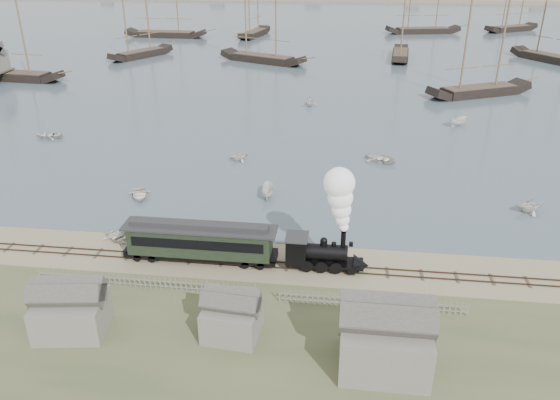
# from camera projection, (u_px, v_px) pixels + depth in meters

# --- Properties ---
(ground) EXTENTS (600.00, 600.00, 0.00)m
(ground) POSITION_uv_depth(u_px,v_px,m) (237.00, 251.00, 51.89)
(ground) COLOR tan
(ground) RESTS_ON ground
(harbor_water) EXTENTS (600.00, 336.00, 0.06)m
(harbor_water) POSITION_uv_depth(u_px,v_px,m) (325.00, 21.00, 204.36)
(harbor_water) COLOR #40505C
(harbor_water) RESTS_ON ground
(rail_track) EXTENTS (120.00, 1.80, 0.16)m
(rail_track) POSITION_uv_depth(u_px,v_px,m) (233.00, 262.00, 50.08)
(rail_track) COLOR #3D2C21
(rail_track) RESTS_ON ground
(picket_fence_west) EXTENTS (19.00, 0.10, 1.20)m
(picket_fence_west) POSITION_uv_depth(u_px,v_px,m) (146.00, 289.00, 46.33)
(picket_fence_west) COLOR slate
(picket_fence_west) RESTS_ON ground
(picket_fence_east) EXTENTS (15.00, 0.10, 1.20)m
(picket_fence_east) POSITION_uv_depth(u_px,v_px,m) (372.00, 309.00, 43.77)
(picket_fence_east) COLOR slate
(picket_fence_east) RESTS_ON ground
(shed_left) EXTENTS (5.00, 4.00, 4.10)m
(shed_left) POSITION_uv_depth(u_px,v_px,m) (75.00, 330.00, 41.34)
(shed_left) COLOR slate
(shed_left) RESTS_ON ground
(shed_mid) EXTENTS (4.00, 3.50, 3.60)m
(shed_mid) POSITION_uv_depth(u_px,v_px,m) (233.00, 335.00, 40.90)
(shed_mid) COLOR slate
(shed_mid) RESTS_ON ground
(shed_right) EXTENTS (6.00, 5.00, 5.10)m
(shed_right) POSITION_uv_depth(u_px,v_px,m) (382.00, 366.00, 37.88)
(shed_right) COLOR slate
(shed_right) RESTS_ON ground
(far_spit) EXTENTS (500.00, 20.00, 1.80)m
(far_spit) POSITION_uv_depth(u_px,v_px,m) (333.00, 0.00, 276.13)
(far_spit) COLOR tan
(far_spit) RESTS_ON ground
(locomotive) EXTENTS (7.46, 2.79, 9.30)m
(locomotive) POSITION_uv_depth(u_px,v_px,m) (335.00, 227.00, 47.23)
(locomotive) COLOR black
(locomotive) RESTS_ON ground
(passenger_coach) EXTENTS (14.02, 2.70, 3.40)m
(passenger_coach) POSITION_uv_depth(u_px,v_px,m) (200.00, 240.00, 49.50)
(passenger_coach) COLOR black
(passenger_coach) RESTS_ON ground
(beached_dinghy) EXTENTS (3.87, 4.10, 0.69)m
(beached_dinghy) POSITION_uv_depth(u_px,v_px,m) (119.00, 237.00, 53.74)
(beached_dinghy) COLOR silver
(beached_dinghy) RESTS_ON ground
(rowboat_0) EXTENTS (4.40, 3.83, 0.76)m
(rowboat_0) POSITION_uv_depth(u_px,v_px,m) (140.00, 195.00, 62.51)
(rowboat_0) COLOR silver
(rowboat_0) RESTS_ON harbor_water
(rowboat_1) EXTENTS (3.25, 3.38, 1.37)m
(rowboat_1) POSITION_uv_depth(u_px,v_px,m) (239.00, 156.00, 73.06)
(rowboat_1) COLOR silver
(rowboat_1) RESTS_ON harbor_water
(rowboat_2) EXTENTS (3.58, 1.49, 1.36)m
(rowboat_2) POSITION_uv_depth(u_px,v_px,m) (268.00, 191.00, 62.69)
(rowboat_2) COLOR silver
(rowboat_2) RESTS_ON harbor_water
(rowboat_3) EXTENTS (4.91, 5.31, 0.90)m
(rowboat_3) POSITION_uv_depth(u_px,v_px,m) (382.00, 159.00, 72.75)
(rowboat_3) COLOR silver
(rowboat_3) RESTS_ON harbor_water
(rowboat_4) EXTENTS (3.62, 3.89, 1.66)m
(rowboat_4) POSITION_uv_depth(u_px,v_px,m) (530.00, 205.00, 59.07)
(rowboat_4) COLOR silver
(rowboat_4) RESTS_ON harbor_water
(rowboat_5) EXTENTS (3.48, 3.90, 1.48)m
(rowboat_5) POSITION_uv_depth(u_px,v_px,m) (459.00, 121.00, 86.98)
(rowboat_5) COLOR silver
(rowboat_5) RESTS_ON harbor_water
(rowboat_6) EXTENTS (3.05, 4.19, 0.85)m
(rowboat_6) POSITION_uv_depth(u_px,v_px,m) (49.00, 135.00, 81.69)
(rowboat_6) COLOR silver
(rowboat_6) RESTS_ON harbor_water
(rowboat_7) EXTENTS (3.54, 3.14, 1.73)m
(rowboat_7) POSITION_uv_depth(u_px,v_px,m) (310.00, 101.00, 97.55)
(rowboat_7) COLOR silver
(rowboat_7) RESTS_ON harbor_water
(schooner_0) EXTENTS (21.68, 6.95, 20.00)m
(schooner_0) POSITION_uv_depth(u_px,v_px,m) (6.00, 31.00, 111.99)
(schooner_0) COLOR black
(schooner_0) RESTS_ON harbor_water
(schooner_1) EXTENTS (12.82, 18.17, 20.00)m
(schooner_1) POSITION_uv_depth(u_px,v_px,m) (137.00, 16.00, 134.89)
(schooner_1) COLOR black
(schooner_1) RESTS_ON harbor_water
(schooner_2) EXTENTS (22.61, 14.05, 20.00)m
(schooner_2) POSITION_uv_depth(u_px,v_px,m) (262.00, 19.00, 129.38)
(schooner_2) COLOR black
(schooner_2) RESTS_ON harbor_water
(schooner_3) EXTENTS (5.98, 18.86, 20.00)m
(schooner_3) POSITION_uv_depth(u_px,v_px,m) (404.00, 17.00, 133.31)
(schooner_3) COLOR black
(schooner_3) RESTS_ON harbor_water
(schooner_4) EXTENTS (21.28, 13.99, 20.00)m
(schooner_4) POSITION_uv_depth(u_px,v_px,m) (487.00, 42.00, 100.34)
(schooner_4) COLOR black
(schooner_4) RESTS_ON harbor_water
(schooner_5) EXTENTS (16.65, 21.19, 20.00)m
(schooner_5) POSITION_uv_depth(u_px,v_px,m) (560.00, 19.00, 129.45)
(schooner_5) COLOR black
(schooner_5) RESTS_ON harbor_water
(schooner_6) EXTENTS (25.07, 6.40, 20.00)m
(schooner_6) POSITION_uv_depth(u_px,v_px,m) (163.00, 3.00, 164.82)
(schooner_6) COLOR black
(schooner_6) RESTS_ON harbor_water
(schooner_7) EXTENTS (8.10, 19.53, 20.00)m
(schooner_7) POSITION_uv_depth(u_px,v_px,m) (254.00, 3.00, 165.78)
(schooner_7) COLOR black
(schooner_7) RESTS_ON harbor_water
(schooner_8) EXTENTS (24.26, 10.40, 20.00)m
(schooner_8) POSITION_uv_depth(u_px,v_px,m) (426.00, 0.00, 171.74)
(schooner_8) COLOR black
(schooner_8) RESTS_ON harbor_water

